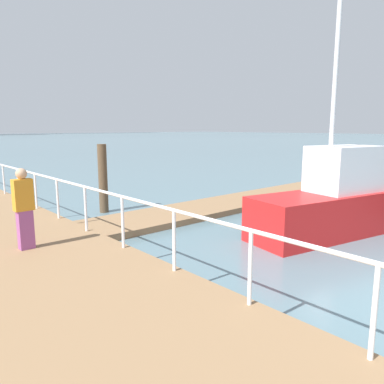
{
  "coord_description": "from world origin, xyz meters",
  "views": [
    {
      "loc": [
        -6.92,
        -0.62,
        2.81
      ],
      "look_at": [
        0.28,
        7.5,
        0.91
      ],
      "focal_mm": 34.92,
      "sensor_mm": 36.0,
      "label": 1
    }
  ],
  "objects": [
    {
      "name": "dock_piling_1",
      "position": [
        -1.04,
        10.44,
        1.13
      ],
      "size": [
        0.29,
        0.29,
        2.26
      ],
      "primitive_type": "cylinder",
      "color": "brown",
      "rests_on": "ground_plane"
    },
    {
      "name": "boardwalk_railing",
      "position": [
        -3.15,
        8.18,
        1.24
      ],
      "size": [
        0.06,
        27.94,
        1.08
      ],
      "color": "white",
      "rests_on": "boardwalk"
    },
    {
      "name": "floating_dock",
      "position": [
        4.43,
        8.31,
        0.09
      ],
      "size": [
        15.86,
        2.0,
        0.18
      ],
      "primitive_type": "cube",
      "color": "#93704C",
      "rests_on": "ground_plane"
    },
    {
      "name": "pedestrian_0",
      "position": [
        -4.63,
        6.96,
        1.23
      ],
      "size": [
        0.36,
        0.22,
        1.62
      ],
      "color": "#994C8C",
      "rests_on": "boardwalk"
    },
    {
      "name": "ground_plane",
      "position": [
        0.0,
        20.0,
        0.0
      ],
      "size": [
        300.0,
        300.0,
        0.0
      ],
      "primitive_type": "plane",
      "color": "slate"
    },
    {
      "name": "moored_boat_1",
      "position": [
        2.16,
        4.12,
        0.91
      ],
      "size": [
        4.61,
        2.32,
        8.57
      ],
      "color": "red",
      "rests_on": "ground_plane"
    }
  ]
}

